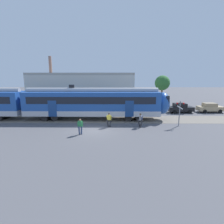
{
  "coord_description": "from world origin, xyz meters",
  "views": [
    {
      "loc": [
        2.27,
        -18.27,
        5.78
      ],
      "look_at": [
        2.02,
        2.33,
        1.6
      ],
      "focal_mm": 28.0,
      "sensor_mm": 36.0,
      "label": 1
    }
  ],
  "objects": [
    {
      "name": "pedestrian_yellow",
      "position": [
        1.68,
        1.42,
        0.96
      ],
      "size": [
        0.67,
        0.51,
        1.67
      ],
      "color": "#28282D",
      "rests_on": "ground"
    },
    {
      "name": "commuter_train",
      "position": [
        -9.24,
        5.18,
        2.25
      ],
      "size": [
        38.05,
        3.07,
        4.73
      ],
      "color": "silver",
      "rests_on": "ground"
    },
    {
      "name": "ground_plane",
      "position": [
        0.0,
        0.0,
        0.0
      ],
      "size": [
        160.0,
        160.0,
        0.0
      ],
      "primitive_type": "plane",
      "color": "#515156"
    },
    {
      "name": "pedestrian_grey",
      "position": [
        5.32,
        1.33,
        0.99
      ],
      "size": [
        0.61,
        0.61,
        1.67
      ],
      "color": "#28282D",
      "rests_on": "ground"
    },
    {
      "name": "background_building",
      "position": [
        -3.36,
        12.49,
        3.21
      ],
      "size": [
        17.77,
        5.0,
        9.2
      ],
      "color": "beige",
      "rests_on": "ground"
    },
    {
      "name": "parked_car_tan",
      "position": [
        18.07,
        10.23,
        0.78
      ],
      "size": [
        4.03,
        1.81,
        1.54
      ],
      "color": "tan",
      "rests_on": "ground"
    },
    {
      "name": "street_tree_right",
      "position": [
        11.67,
        16.28,
        4.54
      ],
      "size": [
        2.89,
        2.89,
        6.03
      ],
      "color": "brown",
      "rests_on": "ground"
    },
    {
      "name": "parked_car_black",
      "position": [
        13.07,
        9.86,
        0.78
      ],
      "size": [
        4.07,
        1.9,
        1.54
      ],
      "color": "black",
      "rests_on": "ground"
    },
    {
      "name": "pedestrian_green",
      "position": [
        -1.15,
        -1.32,
        0.96
      ],
      "size": [
        0.53,
        0.63,
        1.67
      ],
      "color": "navy",
      "rests_on": "ground"
    },
    {
      "name": "crossing_signal",
      "position": [
        9.97,
        1.89,
        2.01
      ],
      "size": [
        0.96,
        0.22,
        3.0
      ],
      "color": "gray",
      "rests_on": "ground"
    },
    {
      "name": "track_bed",
      "position": [
        -11.72,
        5.18,
        0.01
      ],
      "size": [
        80.0,
        4.4,
        0.01
      ],
      "primitive_type": "cube",
      "color": "slate",
      "rests_on": "ground"
    }
  ]
}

